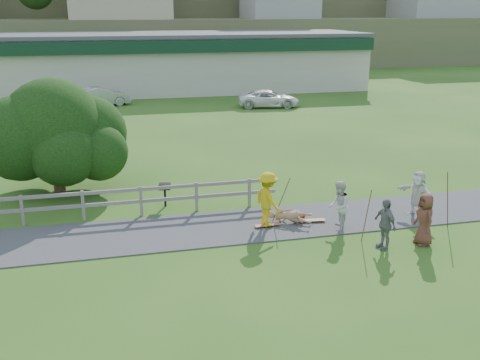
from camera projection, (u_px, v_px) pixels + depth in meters
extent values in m
plane|color=#2A5618|center=(213.00, 248.00, 16.64)|extent=(260.00, 260.00, 0.00)
cube|color=#3D3D40|center=(205.00, 229.00, 18.02)|extent=(34.00, 3.00, 0.04)
cube|color=#656159|center=(22.00, 210.00, 18.21)|extent=(0.10, 0.10, 1.10)
cube|color=#656159|center=(83.00, 206.00, 18.65)|extent=(0.10, 0.10, 1.10)
cube|color=#656159|center=(141.00, 201.00, 19.09)|extent=(0.10, 0.10, 1.10)
cube|color=#656159|center=(196.00, 197.00, 19.53)|extent=(0.10, 0.10, 1.10)
cube|color=#656159|center=(249.00, 193.00, 19.97)|extent=(0.10, 0.10, 1.10)
cube|color=#656159|center=(67.00, 195.00, 18.40)|extent=(15.00, 0.08, 0.12)
cube|color=#656159|center=(68.00, 207.00, 18.54)|extent=(15.00, 0.08, 0.12)
cube|color=#B8B3A1|center=(186.00, 63.00, 49.23)|extent=(32.00, 10.00, 4.80)
cube|color=#12331F|center=(194.00, 47.00, 43.86)|extent=(32.00, 0.60, 1.00)
cube|color=#4F4F54|center=(185.00, 34.00, 48.46)|extent=(32.50, 10.50, 0.30)
cube|color=#575F37|center=(132.00, 44.00, 66.71)|extent=(220.00, 14.00, 6.00)
cube|color=#575F37|center=(127.00, 14.00, 77.70)|extent=(220.00, 14.00, 13.00)
imported|color=gold|center=(268.00, 202.00, 17.91)|extent=(1.03, 1.36, 1.86)
imported|color=#A5805B|center=(289.00, 216.00, 18.42)|extent=(1.09, 1.52, 0.56)
imported|color=silver|center=(339.00, 206.00, 17.75)|extent=(0.93, 1.02, 1.70)
imported|color=slate|center=(385.00, 224.00, 16.40)|extent=(0.54, 1.00, 1.62)
imported|color=brown|center=(425.00, 219.00, 16.67)|extent=(0.55, 0.83, 1.67)
imported|color=silver|center=(417.00, 194.00, 18.96)|extent=(0.99, 1.63, 1.68)
imported|color=#ACADB4|center=(100.00, 97.00, 40.82)|extent=(4.73, 2.86, 1.47)
imported|color=white|center=(269.00, 99.00, 40.58)|extent=(4.90, 2.91, 1.28)
sphere|color=#AB1C08|center=(302.00, 215.00, 18.93)|extent=(0.24, 0.24, 0.24)
cylinder|color=#503620|center=(281.00, 199.00, 18.43)|extent=(0.03, 0.03, 1.70)
cylinder|color=#503620|center=(367.00, 215.00, 16.92)|extent=(0.03, 0.03, 1.73)
cylinder|color=#503620|center=(448.00, 200.00, 17.88)|extent=(0.03, 0.03, 2.01)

